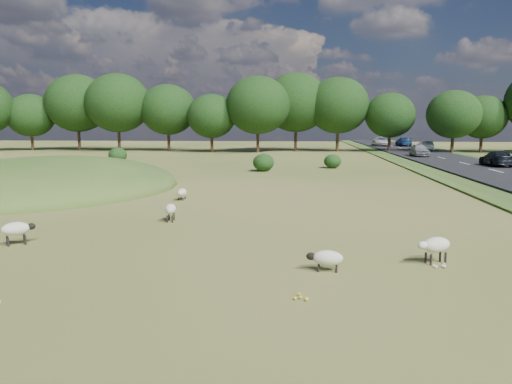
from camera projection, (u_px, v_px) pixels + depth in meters
The scene contains 15 objects.
ground at pixel (249, 177), 38.69m from camera, with size 160.00×160.00×0.00m, color #415B1C.
mound at pixel (49, 188), 31.85m from camera, with size 16.00×20.00×4.00m, color #33561E.
road at pixel (471, 166), 46.80m from camera, with size 8.00×150.00×0.25m, color black.
treeline at pixel (266, 107), 72.87m from camera, with size 96.28×14.66×11.70m.
shrubs at pixel (212, 159), 47.70m from camera, with size 24.00×10.32×1.58m.
sheep_0 at pixel (326, 258), 13.80m from camera, with size 1.04×0.51×0.59m.
sheep_1 at pixel (171, 209), 20.87m from camera, with size 0.54×1.06×0.75m.
sheep_2 at pixel (435, 245), 14.53m from camera, with size 1.13×0.82×0.79m.
sheep_3 at pixel (182, 193), 26.76m from camera, with size 0.47×1.06×0.62m.
sheep_4 at pixel (17, 229), 16.77m from camera, with size 1.06×0.95×0.79m.
car_0 at pixel (381, 141), 87.70m from camera, with size 2.56×5.55×1.54m, color silver.
car_1 at pixel (425, 146), 71.71m from camera, with size 1.49×4.28×1.41m, color white.
car_2 at pixel (404, 142), 86.69m from camera, with size 2.10×5.16×1.50m, color navy.
car_5 at pixel (497, 159), 45.54m from camera, with size 1.90×4.66×1.35m, color black.
car_6 at pixel (419, 150), 59.36m from camera, with size 1.75×4.35×1.48m, color #929699.
Camera 1 is at (3.98, -18.30, 4.06)m, focal length 35.00 mm.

